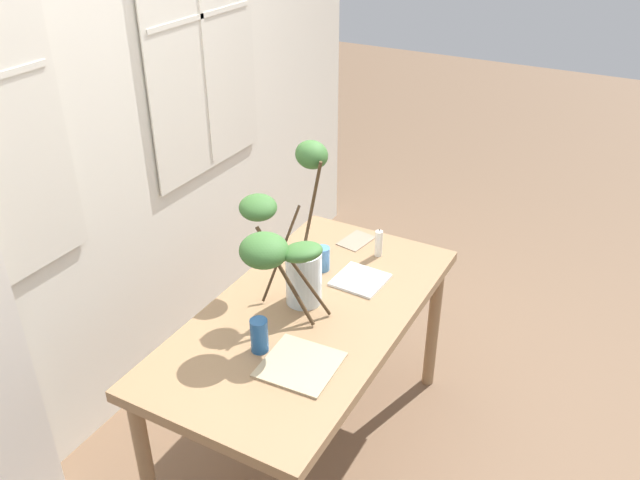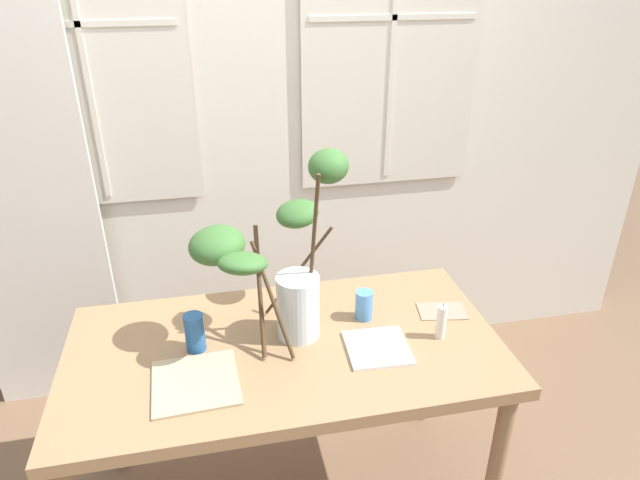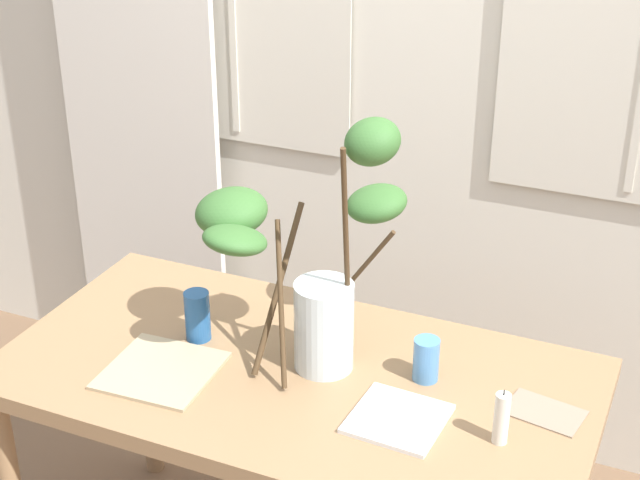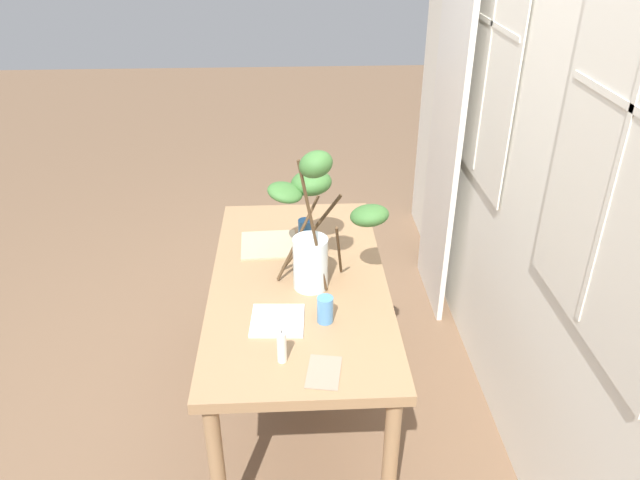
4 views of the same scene
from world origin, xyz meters
TOP-DOWN VIEW (x-y plane):
  - ground at (0.00, 0.00)m, footprint 14.00×14.00m
  - back_wall_with_windows at (0.00, 0.99)m, footprint 4.17×0.14m
  - curtain_sheer_side at (-0.98, 0.84)m, footprint 0.60×0.03m
  - dining_table at (0.00, 0.00)m, footprint 1.47×0.76m
  - vase_with_branches at (-0.00, 0.08)m, footprint 0.54×0.54m
  - drinking_glass_blue_left at (-0.29, 0.04)m, footprint 0.07×0.07m
  - drinking_glass_blue_right at (0.30, 0.10)m, footprint 0.06×0.06m
  - plate_square_left at (-0.30, -0.14)m, footprint 0.27×0.27m
  - plate_square_right at (0.30, -0.09)m, footprint 0.22×0.22m
  - napkin_folded at (0.60, 0.08)m, footprint 0.19×0.14m
  - pillar_candle at (0.53, -0.07)m, footprint 0.03×0.03m

SIDE VIEW (x-z plane):
  - ground at x=0.00m, z-range 0.00..0.00m
  - dining_table at x=0.00m, z-range 0.30..1.07m
  - napkin_folded at x=0.60m, z-range 0.77..0.77m
  - plate_square_left at x=-0.30m, z-range 0.77..0.78m
  - plate_square_right at x=0.30m, z-range 0.77..0.78m
  - drinking_glass_blue_right at x=0.30m, z-range 0.77..0.88m
  - pillar_candle at x=0.53m, z-range 0.76..0.90m
  - drinking_glass_blue_left at x=-0.29m, z-range 0.77..0.90m
  - vase_with_branches at x=0.00m, z-range 0.70..1.38m
  - curtain_sheer_side at x=-0.98m, z-range 0.00..2.24m
  - back_wall_with_windows at x=0.00m, z-range 0.01..2.77m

